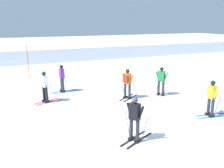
% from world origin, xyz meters
% --- Properties ---
extents(ground_plane, '(120.00, 120.00, 0.00)m').
position_xyz_m(ground_plane, '(0.00, 0.00, 0.00)').
color(ground_plane, white).
extents(far_snow_ridge, '(80.00, 6.74, 1.44)m').
position_xyz_m(far_snow_ridge, '(0.00, 19.86, 0.72)').
color(far_snow_ridge, white).
rests_on(far_snow_ridge, ground).
extents(skier_orange, '(1.53, 1.21, 1.71)m').
position_xyz_m(skier_orange, '(1.78, 2.87, 0.96)').
color(skier_orange, black).
rests_on(skier_orange, ground).
extents(skier_yellow, '(1.64, 0.99, 1.71)m').
position_xyz_m(skier_yellow, '(4.09, -1.06, 0.92)').
color(skier_yellow, '#237AC6').
rests_on(skier_yellow, ground).
extents(skier_purple, '(1.63, 1.00, 1.71)m').
position_xyz_m(skier_purple, '(-1.27, 5.69, 0.92)').
color(skier_purple, '#237AC6').
rests_on(skier_purple, ground).
extents(skier_white, '(1.62, 0.95, 1.71)m').
position_xyz_m(skier_white, '(-2.56, 4.06, 0.92)').
color(skier_white, red).
rests_on(skier_white, ground).
extents(skier_black, '(1.59, 1.06, 1.71)m').
position_xyz_m(skier_black, '(-0.31, -1.80, 0.92)').
color(skier_black, black).
rests_on(skier_black, ground).
extents(skier_green, '(1.53, 1.21, 1.71)m').
position_xyz_m(skier_green, '(3.89, 2.62, 0.92)').
color(skier_green, silver).
rests_on(skier_green, ground).
extents(trail_marker_pole, '(0.06, 0.06, 2.56)m').
position_xyz_m(trail_marker_pole, '(-2.78, 10.60, 1.28)').
color(trail_marker_pole, '#C65614').
rests_on(trail_marker_pole, ground).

